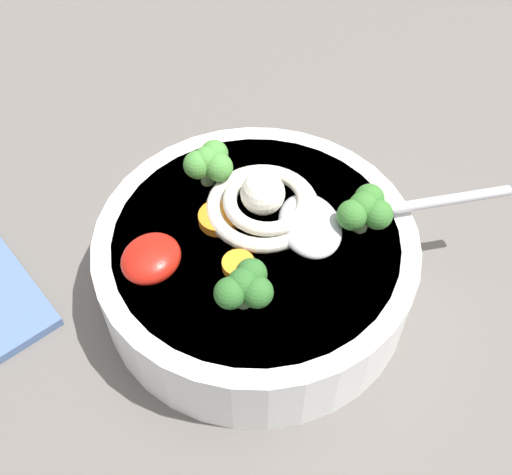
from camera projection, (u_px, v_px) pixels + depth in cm
name	position (u px, v px, depth cm)	size (l,w,h in cm)	color
table_slab	(248.00, 270.00, 52.92)	(104.13, 104.13, 3.99)	#5B5651
soup_bowl	(256.00, 262.00, 46.95)	(23.34, 23.34, 6.19)	white
noodle_pile	(263.00, 203.00, 45.13)	(9.09, 8.91, 3.65)	silver
soup_spoon	(331.00, 218.00, 44.68)	(13.95, 15.13, 1.60)	#B7B7BC
chili_sauce_dollop	(151.00, 258.00, 42.24)	(4.34, 3.91, 1.95)	#B2190F
broccoli_floret_far	(209.00, 163.00, 46.38)	(4.16, 3.58, 3.29)	#7A9E60
broccoli_floret_beside_chili	(245.00, 286.00, 39.58)	(4.07, 3.50, 3.22)	#7A9E60
broccoli_floret_rear	(365.00, 209.00, 43.50)	(4.22, 3.63, 3.34)	#7A9E60
carrot_slice_left	(219.00, 218.00, 45.24)	(2.98, 2.98, 0.78)	orange
carrot_slice_center	(238.00, 265.00, 42.70)	(2.24, 2.24, 0.67)	orange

